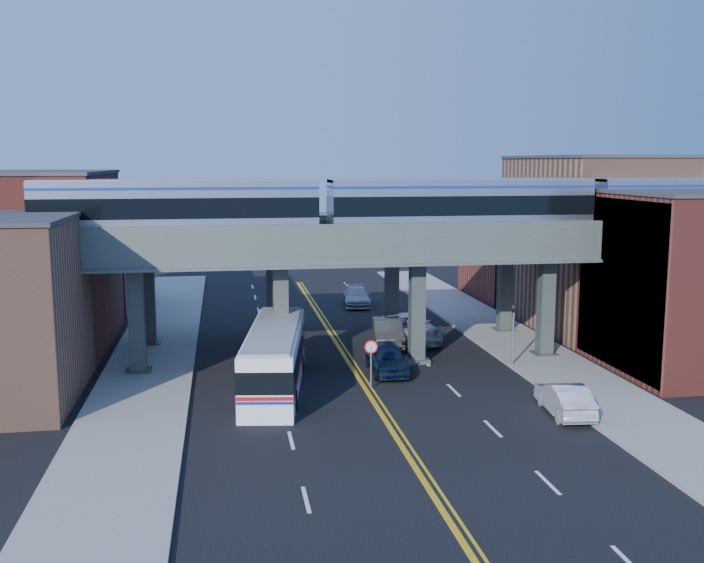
{
  "coord_description": "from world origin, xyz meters",
  "views": [
    {
      "loc": [
        -7.17,
        -35.99,
        11.79
      ],
      "look_at": [
        -0.25,
        5.74,
        5.29
      ],
      "focal_mm": 40.0,
      "sensor_mm": 36.0,
      "label": 1
    }
  ],
  "objects": [
    {
      "name": "ground",
      "position": [
        0.0,
        0.0,
        0.0
      ],
      "size": [
        120.0,
        120.0,
        0.0
      ],
      "primitive_type": "plane",
      "color": "black",
      "rests_on": "ground"
    },
    {
      "name": "sidewalk_west",
      "position": [
        -11.5,
        10.0,
        0.08
      ],
      "size": [
        5.0,
        70.0,
        0.16
      ],
      "primitive_type": "cube",
      "color": "gray",
      "rests_on": "ground"
    },
    {
      "name": "sidewalk_east",
      "position": [
        11.5,
        10.0,
        0.08
      ],
      "size": [
        5.0,
        70.0,
        0.16
      ],
      "primitive_type": "cube",
      "color": "gray",
      "rests_on": "ground"
    },
    {
      "name": "building_west_b",
      "position": [
        -18.5,
        16.0,
        5.5
      ],
      "size": [
        8.0,
        14.0,
        11.0
      ],
      "primitive_type": "cube",
      "color": "brown",
      "rests_on": "ground"
    },
    {
      "name": "building_west_c",
      "position": [
        -18.5,
        29.0,
        4.0
      ],
      "size": [
        8.0,
        10.0,
        8.0
      ],
      "primitive_type": "cube",
      "color": "#895C46",
      "rests_on": "ground"
    },
    {
      "name": "building_east_a",
      "position": [
        18.5,
        4.0,
        5.0
      ],
      "size": [
        8.0,
        10.0,
        10.0
      ],
      "primitive_type": "cube",
      "color": "brown",
      "rests_on": "ground"
    },
    {
      "name": "building_east_b",
      "position": [
        18.5,
        16.0,
        6.0
      ],
      "size": [
        8.0,
        14.0,
        12.0
      ],
      "primitive_type": "cube",
      "color": "#895C46",
      "rests_on": "ground"
    },
    {
      "name": "building_east_c",
      "position": [
        18.5,
        29.0,
        4.5
      ],
      "size": [
        8.0,
        10.0,
        9.0
      ],
      "primitive_type": "cube",
      "color": "brown",
      "rests_on": "ground"
    },
    {
      "name": "mural_panel",
      "position": [
        14.55,
        4.0,
        4.75
      ],
      "size": [
        0.1,
        9.5,
        9.5
      ],
      "primitive_type": "cube",
      "color": "teal",
      "rests_on": "ground"
    },
    {
      "name": "elevated_viaduct_near",
      "position": [
        0.0,
        8.0,
        6.47
      ],
      "size": [
        52.0,
        3.6,
        7.4
      ],
      "color": "#404B49",
      "rests_on": "ground"
    },
    {
      "name": "elevated_viaduct_far",
      "position": [
        0.0,
        15.0,
        6.47
      ],
      "size": [
        52.0,
        3.6,
        7.4
      ],
      "color": "#404B49",
      "rests_on": "ground"
    },
    {
      "name": "transit_train",
      "position": [
        6.48,
        8.0,
        9.27
      ],
      "size": [
        47.3,
        2.96,
        3.46
      ],
      "color": "black",
      "rests_on": "elevated_viaduct_near"
    },
    {
      "name": "stop_sign",
      "position": [
        0.3,
        3.0,
        1.76
      ],
      "size": [
        0.76,
        0.09,
        2.63
      ],
      "color": "slate",
      "rests_on": "ground"
    },
    {
      "name": "traffic_signal",
      "position": [
        9.2,
        6.0,
        2.3
      ],
      "size": [
        0.15,
        0.18,
        4.1
      ],
      "color": "slate",
      "rests_on": "ground"
    },
    {
      "name": "transit_bus",
      "position": [
        -4.64,
        3.99,
        1.58
      ],
      "size": [
        4.35,
        12.23,
        3.08
      ],
      "rotation": [
        0.0,
        0.0,
        1.43
      ],
      "color": "white",
      "rests_on": "ground"
    },
    {
      "name": "car_lane_a",
      "position": [
        1.8,
        6.03,
        0.84
      ],
      "size": [
        2.15,
        5.02,
        1.69
      ],
      "primitive_type": "imported",
      "rotation": [
        0.0,
        0.0,
        -0.03
      ],
      "color": "#0D1A31",
      "rests_on": "ground"
    },
    {
      "name": "car_lane_b",
      "position": [
        3.19,
        12.42,
        0.86
      ],
      "size": [
        2.48,
        5.43,
        1.72
      ],
      "primitive_type": "imported",
      "rotation": [
        0.0,
        0.0,
        -0.13
      ],
      "color": "#343436",
      "rests_on": "ground"
    },
    {
      "name": "car_lane_c",
      "position": [
        4.98,
        13.39,
        0.88
      ],
      "size": [
        3.11,
        6.42,
        1.76
      ],
      "primitive_type": "imported",
      "rotation": [
        0.0,
        0.0,
        0.03
      ],
      "color": "#B9B9BB",
      "rests_on": "ground"
    },
    {
      "name": "car_lane_d",
      "position": [
        3.63,
        26.77,
        0.75
      ],
      "size": [
        2.69,
        5.39,
        1.5
      ],
      "primitive_type": "imported",
      "rotation": [
        0.0,
        0.0,
        -0.12
      ],
      "color": "#B0AFB4",
      "rests_on": "ground"
    },
    {
      "name": "car_parked_curb",
      "position": [
        8.5,
        -2.58,
        0.76
      ],
      "size": [
        2.05,
        4.74,
        1.52
      ],
      "primitive_type": "imported",
      "rotation": [
        0.0,
        0.0,
        3.04
      ],
      "color": "silver",
      "rests_on": "ground"
    }
  ]
}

